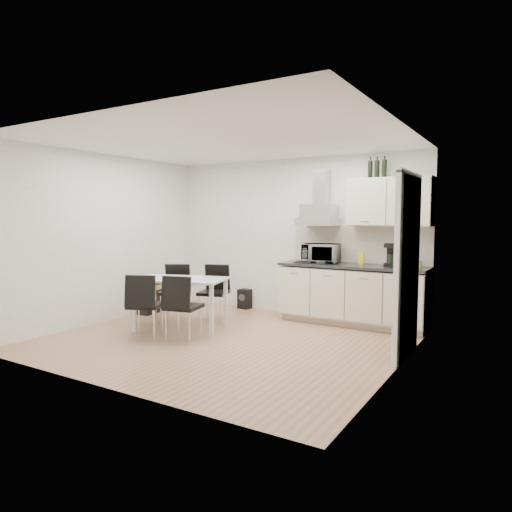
{
  "coord_description": "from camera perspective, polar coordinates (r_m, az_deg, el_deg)",
  "views": [
    {
      "loc": [
        3.43,
        -4.89,
        1.64
      ],
      "look_at": [
        0.21,
        0.44,
        1.1
      ],
      "focal_mm": 32.0,
      "sensor_mm": 36.0,
      "label": 1
    }
  ],
  "objects": [
    {
      "name": "ground",
      "position": [
        6.19,
        -3.85,
        -10.41
      ],
      "size": [
        4.5,
        4.5,
        0.0
      ],
      "primitive_type": "plane",
      "color": "tan",
      "rests_on": "ground"
    },
    {
      "name": "wall_back",
      "position": [
        7.7,
        4.66,
        2.41
      ],
      "size": [
        4.5,
        0.1,
        2.6
      ],
      "primitive_type": "cube",
      "color": "white",
      "rests_on": "ground"
    },
    {
      "name": "wall_front",
      "position": [
        4.49,
        -18.72,
        0.38
      ],
      "size": [
        4.5,
        0.1,
        2.6
      ],
      "primitive_type": "cube",
      "color": "white",
      "rests_on": "ground"
    },
    {
      "name": "wall_left",
      "position": [
        7.5,
        -18.15,
        2.11
      ],
      "size": [
        0.1,
        4.0,
        2.6
      ],
      "primitive_type": "cube",
      "color": "white",
      "rests_on": "ground"
    },
    {
      "name": "wall_right",
      "position": [
        5.04,
        17.53,
        0.87
      ],
      "size": [
        0.1,
        4.0,
        2.6
      ],
      "primitive_type": "cube",
      "color": "white",
      "rests_on": "ground"
    },
    {
      "name": "ceiling",
      "position": [
        6.05,
        -4.0,
        14.09
      ],
      "size": [
        4.5,
        4.5,
        0.0
      ],
      "primitive_type": "plane",
      "color": "white",
      "rests_on": "wall_back"
    },
    {
      "name": "doorway",
      "position": [
        5.6,
        18.4,
        -1.33
      ],
      "size": [
        0.08,
        1.04,
        2.1
      ],
      "primitive_type": "cube",
      "color": "white",
      "rests_on": "ground"
    },
    {
      "name": "kitchenette",
      "position": [
        7.04,
        12.35,
        -1.76
      ],
      "size": [
        2.22,
        0.64,
        2.52
      ],
      "color": "beige",
      "rests_on": "ground"
    },
    {
      "name": "dining_table",
      "position": [
        6.7,
        -9.4,
        -3.55
      ],
      "size": [
        1.42,
        1.06,
        0.75
      ],
      "rotation": [
        0.0,
        0.0,
        0.3
      ],
      "color": "white",
      "rests_on": "ground"
    },
    {
      "name": "chair_far_left",
      "position": [
        7.31,
        -10.14,
        -4.57
      ],
      "size": [
        0.61,
        0.64,
        0.88
      ],
      "primitive_type": null,
      "rotation": [
        0.0,
        0.0,
        3.57
      ],
      "color": "black",
      "rests_on": "ground"
    },
    {
      "name": "chair_far_right",
      "position": [
        7.18,
        -5.34,
        -4.69
      ],
      "size": [
        0.56,
        0.6,
        0.88
      ],
      "primitive_type": null,
      "rotation": [
        0.0,
        0.0,
        3.43
      ],
      "color": "black",
      "rests_on": "ground"
    },
    {
      "name": "chair_near_left",
      "position": [
        6.34,
        -13.6,
        -6.09
      ],
      "size": [
        0.61,
        0.64,
        0.88
      ],
      "primitive_type": null,
      "rotation": [
        0.0,
        0.0,
        0.42
      ],
      "color": "black",
      "rests_on": "ground"
    },
    {
      "name": "chair_near_right",
      "position": [
        6.13,
        -9.05,
        -6.39
      ],
      "size": [
        0.54,
        0.58,
        0.88
      ],
      "primitive_type": null,
      "rotation": [
        0.0,
        0.0,
        0.22
      ],
      "color": "black",
      "rests_on": "ground"
    },
    {
      "name": "guitar_amp",
      "position": [
        8.06,
        -12.87,
        -5.06
      ],
      "size": [
        0.35,
        0.64,
        0.51
      ],
      "rotation": [
        0.0,
        0.0,
        0.15
      ],
      "color": "black",
      "rests_on": "ground"
    },
    {
      "name": "floor_speaker",
      "position": [
        8.18,
        -1.42,
        -5.38
      ],
      "size": [
        0.22,
        0.2,
        0.34
      ],
      "primitive_type": "cube",
      "rotation": [
        0.0,
        0.0,
        -0.07
      ],
      "color": "black",
      "rests_on": "ground"
    }
  ]
}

